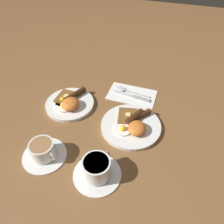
% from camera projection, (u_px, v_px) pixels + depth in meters
% --- Properties ---
extents(ground_plane, '(3.00, 3.00, 0.00)m').
position_uv_depth(ground_plane, '(131.00, 127.00, 0.88)').
color(ground_plane, brown).
extents(breakfast_plate_near, '(0.24, 0.24, 0.05)m').
position_uv_depth(breakfast_plate_near, '(132.00, 125.00, 0.87)').
color(breakfast_plate_near, white).
rests_on(breakfast_plate_near, ground_plane).
extents(breakfast_plate_far, '(0.21, 0.21, 0.05)m').
position_uv_depth(breakfast_plate_far, '(69.00, 103.00, 0.96)').
color(breakfast_plate_far, white).
rests_on(breakfast_plate_far, ground_plane).
extents(teacup_near, '(0.16, 0.16, 0.08)m').
position_uv_depth(teacup_near, '(97.00, 169.00, 0.71)').
color(teacup_near, white).
rests_on(teacup_near, ground_plane).
extents(teacup_far, '(0.16, 0.16, 0.07)m').
position_uv_depth(teacup_far, '(43.00, 151.00, 0.76)').
color(teacup_far, white).
rests_on(teacup_far, ground_plane).
extents(napkin, '(0.14, 0.22, 0.01)m').
position_uv_depth(napkin, '(132.00, 95.00, 1.02)').
color(napkin, white).
rests_on(napkin, ground_plane).
extents(knife, '(0.04, 0.18, 0.01)m').
position_uv_depth(knife, '(133.00, 96.00, 1.00)').
color(knife, silver).
rests_on(knife, napkin).
extents(spoon, '(0.04, 0.17, 0.01)m').
position_uv_depth(spoon, '(124.00, 90.00, 1.03)').
color(spoon, silver).
rests_on(spoon, napkin).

